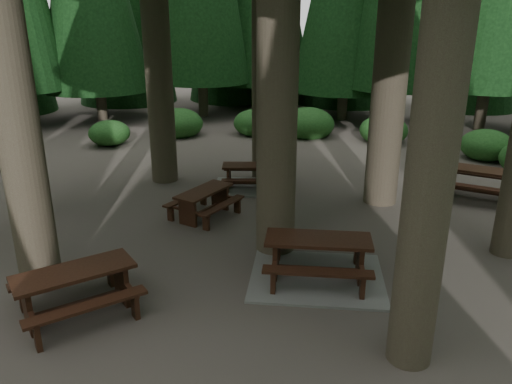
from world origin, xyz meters
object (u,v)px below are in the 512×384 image
at_px(picnic_table_a, 317,264).
at_px(picnic_table_c, 251,180).
at_px(picnic_table_e, 75,285).
at_px(picnic_table_d, 479,179).
at_px(picnic_table_b, 204,199).

xyz_separation_m(picnic_table_a, picnic_table_c, (-3.40, 4.54, -0.07)).
xyz_separation_m(picnic_table_c, picnic_table_e, (-0.06, -7.36, 0.33)).
height_order(picnic_table_d, picnic_table_e, picnic_table_e).
height_order(picnic_table_a, picnic_table_d, picnic_table_a).
xyz_separation_m(picnic_table_c, picnic_table_d, (6.27, 1.78, 0.32)).
bearing_deg(picnic_table_e, picnic_table_a, -17.37).
bearing_deg(picnic_table_d, picnic_table_a, -108.44).
height_order(picnic_table_c, picnic_table_d, picnic_table_d).
relative_size(picnic_table_c, picnic_table_d, 1.27).
distance_m(picnic_table_d, picnic_table_e, 11.12).
distance_m(picnic_table_a, picnic_table_e, 4.47).
height_order(picnic_table_a, picnic_table_b, picnic_table_a).
bearing_deg(picnic_table_d, picnic_table_b, -140.11).
bearing_deg(picnic_table_e, picnic_table_d, -1.27).
bearing_deg(picnic_table_a, picnic_table_b, 134.51).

